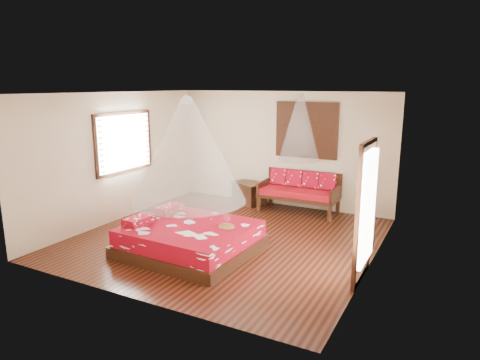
# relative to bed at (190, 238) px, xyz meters

# --- Properties ---
(room) EXTENTS (5.54, 5.54, 2.84)m
(room) POSITION_rel_bed_xyz_m (0.25, 0.93, 1.15)
(room) COLOR black
(room) RESTS_ON ground
(bed) EXTENTS (2.26, 2.06, 0.65)m
(bed) POSITION_rel_bed_xyz_m (0.00, 0.00, 0.00)
(bed) COLOR black
(bed) RESTS_ON floor
(daybed) EXTENTS (1.84, 0.82, 0.96)m
(daybed) POSITION_rel_bed_xyz_m (0.88, 3.31, 0.27)
(daybed) COLOR black
(daybed) RESTS_ON floor
(storage_chest) EXTENTS (0.95, 0.83, 0.55)m
(storage_chest) POSITION_rel_bed_xyz_m (-0.49, 3.38, 0.02)
(storage_chest) COLOR black
(storage_chest) RESTS_ON floor
(shutter_panel) EXTENTS (1.52, 0.06, 1.32)m
(shutter_panel) POSITION_rel_bed_xyz_m (0.88, 3.64, 1.65)
(shutter_panel) COLOR black
(shutter_panel) RESTS_ON wall_back
(window_left) EXTENTS (0.10, 1.74, 1.34)m
(window_left) POSITION_rel_bed_xyz_m (-2.46, 1.13, 1.45)
(window_left) COLOR black
(window_left) RESTS_ON wall_left
(glazed_door) EXTENTS (0.08, 1.02, 2.16)m
(glazed_door) POSITION_rel_bed_xyz_m (2.97, 0.33, 0.82)
(glazed_door) COLOR black
(glazed_door) RESTS_ON floor
(wine_tray) EXTENTS (0.27, 0.27, 0.22)m
(wine_tray) POSITION_rel_bed_xyz_m (0.65, 0.21, 0.31)
(wine_tray) COLOR brown
(wine_tray) RESTS_ON bed
(mosquito_net_main) EXTENTS (2.00, 2.00, 1.80)m
(mosquito_net_main) POSITION_rel_bed_xyz_m (0.02, -0.00, 1.60)
(mosquito_net_main) COLOR white
(mosquito_net_main) RESTS_ON ceiling
(mosquito_net_daybed) EXTENTS (0.93, 0.93, 1.50)m
(mosquito_net_daybed) POSITION_rel_bed_xyz_m (0.88, 3.18, 1.75)
(mosquito_net_daybed) COLOR white
(mosquito_net_daybed) RESTS_ON ceiling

